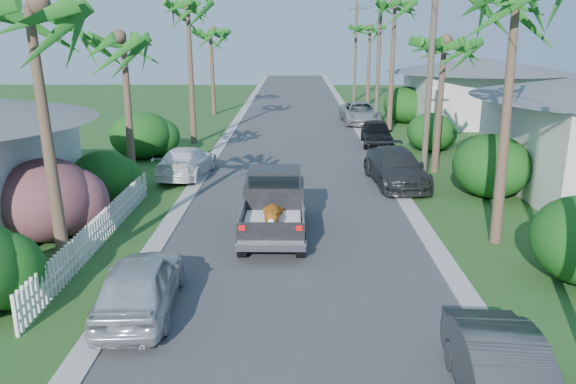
{
  "coord_description": "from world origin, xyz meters",
  "views": [
    {
      "loc": [
        -0.0,
        -10.76,
        6.37
      ],
      "look_at": [
        -0.22,
        6.6,
        1.4
      ],
      "focal_mm": 35.0,
      "sensor_mm": 36.0,
      "label": 1
    }
  ],
  "objects_px": {
    "palm_l_c": "(188,3)",
    "utility_pole_b": "(430,76)",
    "parked_car_ln": "(140,284)",
    "palm_l_a": "(31,7)",
    "utility_pole_c": "(378,59)",
    "palm_l_d": "(211,31)",
    "palm_r_c": "(395,3)",
    "palm_r_d": "(370,27)",
    "parked_car_rd": "(360,113)",
    "utility_pole_d": "(355,51)",
    "parked_car_rm": "(396,167)",
    "parked_car_rf": "(377,133)",
    "pickup_truck": "(274,202)",
    "parked_car_lf": "(187,162)",
    "palm_r_b": "(444,42)",
    "house_right_far": "(476,93)",
    "parked_car_rn": "(504,379)",
    "palm_l_b": "(122,38)"
  },
  "relations": [
    {
      "from": "parked_car_rd",
      "to": "parked_car_rf",
      "type": "bearing_deg",
      "value": -91.65
    },
    {
      "from": "utility_pole_c",
      "to": "palm_l_d",
      "type": "bearing_deg",
      "value": 153.62
    },
    {
      "from": "palm_r_d",
      "to": "utility_pole_c",
      "type": "distance_m",
      "value": 12.22
    },
    {
      "from": "parked_car_rm",
      "to": "palm_l_d",
      "type": "distance_m",
      "value": 24.49
    },
    {
      "from": "parked_car_rf",
      "to": "parked_car_rd",
      "type": "relative_size",
      "value": 0.77
    },
    {
      "from": "parked_car_rf",
      "to": "utility_pole_b",
      "type": "bearing_deg",
      "value": -81.35
    },
    {
      "from": "parked_car_lf",
      "to": "utility_pole_c",
      "type": "bearing_deg",
      "value": -120.65
    },
    {
      "from": "palm_l_d",
      "to": "utility_pole_c",
      "type": "xyz_separation_m",
      "value": [
        12.1,
        -6.0,
        -1.84
      ]
    },
    {
      "from": "palm_l_a",
      "to": "utility_pole_b",
      "type": "distance_m",
      "value": 15.64
    },
    {
      "from": "palm_l_c",
      "to": "house_right_far",
      "type": "height_order",
      "value": "palm_l_c"
    },
    {
      "from": "parked_car_rn",
      "to": "parked_car_ln",
      "type": "bearing_deg",
      "value": 156.84
    },
    {
      "from": "palm_l_a",
      "to": "palm_l_d",
      "type": "distance_m",
      "value": 31.01
    },
    {
      "from": "parked_car_lf",
      "to": "palm_r_b",
      "type": "height_order",
      "value": "palm_r_b"
    },
    {
      "from": "palm_r_d",
      "to": "parked_car_rd",
      "type": "bearing_deg",
      "value": -99.86
    },
    {
      "from": "pickup_truck",
      "to": "parked_car_rn",
      "type": "relative_size",
      "value": 1.28
    },
    {
      "from": "parked_car_rm",
      "to": "palm_l_a",
      "type": "height_order",
      "value": "palm_l_a"
    },
    {
      "from": "parked_car_ln",
      "to": "palm_l_b",
      "type": "bearing_deg",
      "value": -77.15
    },
    {
      "from": "pickup_truck",
      "to": "palm_l_c",
      "type": "bearing_deg",
      "value": 109.28
    },
    {
      "from": "palm_r_d",
      "to": "house_right_far",
      "type": "bearing_deg",
      "value": -56.98
    },
    {
      "from": "parked_car_ln",
      "to": "parked_car_rf",
      "type": "bearing_deg",
      "value": -115.91
    },
    {
      "from": "palm_l_d",
      "to": "palm_r_d",
      "type": "relative_size",
      "value": 0.96
    },
    {
      "from": "palm_l_b",
      "to": "parked_car_ln",
      "type": "bearing_deg",
      "value": -73.55
    },
    {
      "from": "parked_car_rm",
      "to": "palm_l_c",
      "type": "relative_size",
      "value": 0.56
    },
    {
      "from": "parked_car_rn",
      "to": "house_right_far",
      "type": "height_order",
      "value": "house_right_far"
    },
    {
      "from": "parked_car_rm",
      "to": "parked_car_ln",
      "type": "distance_m",
      "value": 14.1
    },
    {
      "from": "parked_car_rf",
      "to": "parked_car_rn",
      "type": "bearing_deg",
      "value": -89.87
    },
    {
      "from": "palm_r_b",
      "to": "house_right_far",
      "type": "distance_m",
      "value": 16.75
    },
    {
      "from": "palm_r_c",
      "to": "palm_r_d",
      "type": "distance_m",
      "value": 14.07
    },
    {
      "from": "parked_car_rm",
      "to": "palm_r_c",
      "type": "distance_m",
      "value": 15.23
    },
    {
      "from": "palm_l_a",
      "to": "palm_l_c",
      "type": "xyz_separation_m",
      "value": [
        0.2,
        19.0,
        0.98
      ]
    },
    {
      "from": "parked_car_rf",
      "to": "parked_car_lf",
      "type": "height_order",
      "value": "parked_car_rf"
    },
    {
      "from": "palm_r_c",
      "to": "utility_pole_b",
      "type": "relative_size",
      "value": 1.04
    },
    {
      "from": "parked_car_lf",
      "to": "palm_l_b",
      "type": "xyz_separation_m",
      "value": [
        -1.89,
        -2.01,
        5.47
      ]
    },
    {
      "from": "parked_car_ln",
      "to": "utility_pole_d",
      "type": "distance_m",
      "value": 43.02
    },
    {
      "from": "palm_l_c",
      "to": "utility_pole_d",
      "type": "height_order",
      "value": "palm_l_c"
    },
    {
      "from": "parked_car_rm",
      "to": "parked_car_rf",
      "type": "relative_size",
      "value": 1.22
    },
    {
      "from": "palm_l_c",
      "to": "utility_pole_b",
      "type": "distance_m",
      "value": 15.05
    },
    {
      "from": "utility_pole_b",
      "to": "utility_pole_c",
      "type": "relative_size",
      "value": 1.0
    },
    {
      "from": "parked_car_rn",
      "to": "palm_r_c",
      "type": "bearing_deg",
      "value": 87.77
    },
    {
      "from": "parked_car_rm",
      "to": "palm_l_a",
      "type": "xyz_separation_m",
      "value": [
        -10.56,
        -9.8,
        6.19
      ]
    },
    {
      "from": "parked_car_rf",
      "to": "utility_pole_d",
      "type": "relative_size",
      "value": 0.47
    },
    {
      "from": "palm_l_c",
      "to": "utility_pole_d",
      "type": "bearing_deg",
      "value": 61.08
    },
    {
      "from": "house_right_far",
      "to": "utility_pole_d",
      "type": "xyz_separation_m",
      "value": [
        -7.4,
        13.0,
        2.48
      ]
    },
    {
      "from": "palm_r_d",
      "to": "utility_pole_b",
      "type": "height_order",
      "value": "utility_pole_b"
    },
    {
      "from": "palm_r_b",
      "to": "house_right_far",
      "type": "relative_size",
      "value": 0.8
    },
    {
      "from": "parked_car_rn",
      "to": "palm_r_c",
      "type": "distance_m",
      "value": 29.46
    },
    {
      "from": "parked_car_lf",
      "to": "palm_r_d",
      "type": "bearing_deg",
      "value": -107.43
    },
    {
      "from": "parked_car_rn",
      "to": "palm_l_b",
      "type": "xyz_separation_m",
      "value": [
        -10.4,
        14.38,
        5.49
      ]
    },
    {
      "from": "parked_car_ln",
      "to": "palm_l_a",
      "type": "bearing_deg",
      "value": -38.89
    },
    {
      "from": "parked_car_rf",
      "to": "parked_car_lf",
      "type": "relative_size",
      "value": 0.9
    }
  ]
}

